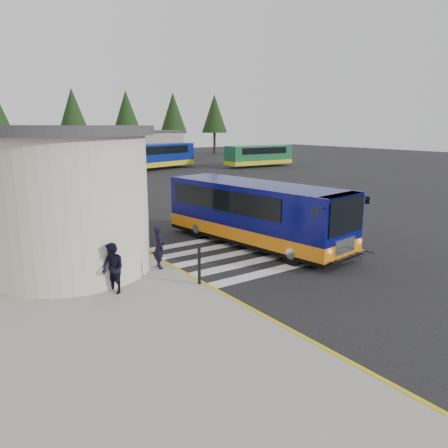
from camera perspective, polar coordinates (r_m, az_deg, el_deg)
ground at (r=18.47m, az=2.69°, el=-2.77°), size 140.00×140.00×0.00m
curb_strip at (r=19.92m, az=-13.79°, el=-1.74°), size 0.12×34.00×0.16m
crosswalk at (r=17.57m, az=3.00°, el=-3.58°), size 8.00×5.35×0.01m
depot_building at (r=58.62m, az=-18.49°, el=9.41°), size 26.40×8.40×4.20m
tree_line at (r=66.34m, az=-20.62°, el=13.62°), size 58.40×4.40×10.00m
transit_bus at (r=18.30m, az=4.18°, el=1.08°), size 4.04×9.48×2.61m
pedestrian_a at (r=15.07m, az=-8.50°, el=-2.97°), size 0.44×0.60×1.50m
pedestrian_b at (r=13.13m, az=-14.31°, el=-5.63°), size 0.76×0.86×1.50m
bollard at (r=13.48m, az=-3.26°, el=-5.42°), size 0.10×0.10×1.20m
far_bus_a at (r=50.64m, az=-8.76°, el=8.89°), size 9.86×5.17×2.45m
far_bus_b at (r=53.13m, az=4.57°, el=8.99°), size 8.57×2.66×2.19m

